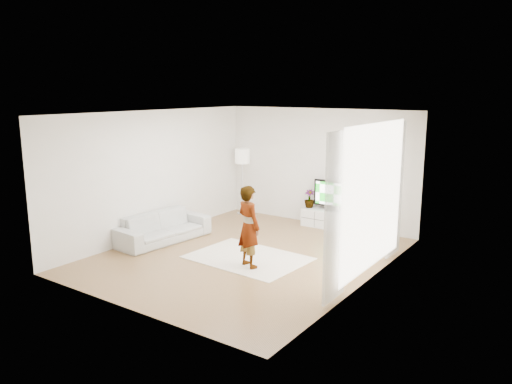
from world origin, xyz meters
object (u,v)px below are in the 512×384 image
Objects in this scene: rug at (248,258)px; floor_lamp at (242,159)px; television at (334,195)px; player at (249,226)px; media_console at (333,220)px; sofa at (163,227)px.

floor_lamp reaches higher than rug.
player reaches higher than television.
floor_lamp is (-2.19, 2.81, 1.46)m from rug.
media_console is at bearing 1.43° from floor_lamp.
sofa is 3.16m from floor_lamp.
sofa is at bearing -176.35° from rug.
media_console is at bearing -71.80° from player.
player is (-0.12, -3.25, 0.56)m from media_console.
television is at bearing -35.04° from sofa.
television is (-0.00, 0.03, 0.60)m from media_console.
media_console is 2.89m from floor_lamp.
rug is 1.44× the size of player.
floor_lamp reaches higher than media_console.
player is 0.88× the size of floor_lamp.
sofa is (-2.46, 0.24, -0.46)m from player.
television is 3.28m from player.
player is at bearing -90.35° from sofa.
rug is at bearing -31.71° from player.
player reaches higher than rug.
floor_lamp is at bearing 127.97° from rug.
player is at bearing -51.99° from rug.
media_console is at bearing -35.30° from sofa.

